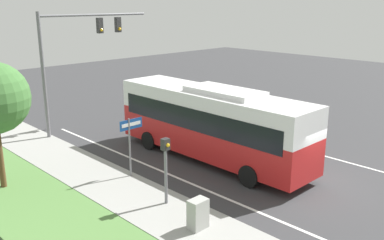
# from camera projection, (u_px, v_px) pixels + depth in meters

# --- Properties ---
(ground_plane) EXTENTS (80.00, 80.00, 0.00)m
(ground_plane) POSITION_uv_depth(u_px,v_px,m) (310.00, 184.00, 18.28)
(ground_plane) COLOR #38383A
(sidewalk) EXTENTS (2.80, 80.00, 0.12)m
(sidewalk) POSITION_uv_depth(u_px,v_px,m) (211.00, 237.00, 14.09)
(sidewalk) COLOR #9E9E99
(sidewalk) RESTS_ON ground_plane
(lane_divider_near) EXTENTS (0.14, 30.00, 0.01)m
(lane_divider_near) POSITION_uv_depth(u_px,v_px,m) (259.00, 212.00, 15.86)
(lane_divider_near) COLOR silver
(lane_divider_near) RESTS_ON ground_plane
(lane_divider_far) EXTENTS (0.14, 30.00, 0.01)m
(lane_divider_far) POSITION_uv_depth(u_px,v_px,m) (349.00, 163.00, 20.71)
(lane_divider_far) COLOR silver
(lane_divider_far) RESTS_ON ground_plane
(bus) EXTENTS (2.71, 10.76, 3.68)m
(bus) POSITION_uv_depth(u_px,v_px,m) (211.00, 120.00, 20.62)
(bus) COLOR red
(bus) RESTS_ON ground_plane
(signal_gantry) EXTENTS (7.13, 0.41, 7.04)m
(signal_gantry) POSITION_uv_depth(u_px,v_px,m) (76.00, 47.00, 24.40)
(signal_gantry) COLOR slate
(signal_gantry) RESTS_ON ground_plane
(pedestrian_signal) EXTENTS (0.28, 0.34, 2.71)m
(pedestrian_signal) POSITION_uv_depth(u_px,v_px,m) (166.00, 160.00, 15.87)
(pedestrian_signal) COLOR slate
(pedestrian_signal) RESTS_ON ground_plane
(street_sign) EXTENTS (1.15, 0.08, 2.74)m
(street_sign) POSITION_uv_depth(u_px,v_px,m) (130.00, 137.00, 18.45)
(street_sign) COLOR slate
(street_sign) RESTS_ON ground_plane
(utility_cabinet) EXTENTS (0.66, 0.45, 1.05)m
(utility_cabinet) POSITION_uv_depth(u_px,v_px,m) (198.00, 214.00, 14.40)
(utility_cabinet) COLOR #A8A8A3
(utility_cabinet) RESTS_ON sidewalk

